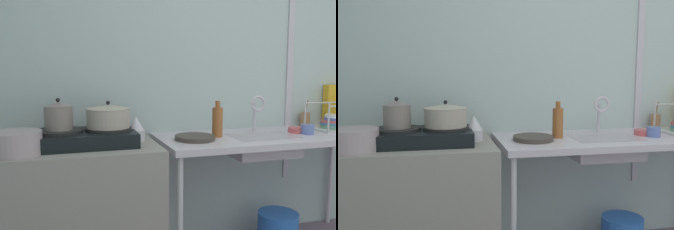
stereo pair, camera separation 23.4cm
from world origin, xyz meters
TOP-DOWN VIEW (x-y plane):
  - wall_back at (0.00, 1.91)m, footprint 4.46×0.10m
  - wall_metal_strip at (0.43, 1.85)m, footprint 0.05×0.01m
  - counter_concrete at (-1.24, 1.55)m, footprint 1.00×0.61m
  - counter_sink at (0.09, 1.55)m, footprint 1.57×0.61m
  - stove at (-1.17, 1.55)m, footprint 0.60×0.39m
  - pot_on_left_burner at (-1.31, 1.55)m, footprint 0.17×0.17m
  - pot_on_right_burner at (-1.03, 1.55)m, footprint 0.26×0.26m
  - pot_beside_stove at (-1.54, 1.41)m, footprint 0.27×0.27m
  - percolator at (-0.85, 1.59)m, footprint 0.11×0.11m
  - sink_basin at (0.01, 1.51)m, footprint 0.45×0.28m
  - faucet at (0.03, 1.65)m, footprint 0.11×0.07m
  - frying_pan at (-0.48, 1.52)m, footprint 0.26×0.26m
  - dish_rack at (0.65, 1.60)m, footprint 0.32×0.28m
  - cup_by_rack at (0.34, 1.49)m, footprint 0.09×0.09m
  - small_bowl_on_drainboard at (0.32, 1.57)m, footprint 0.13×0.13m
  - bottle_by_sink at (-0.30, 1.58)m, footprint 0.07×0.07m
  - cereal_box at (0.83, 1.80)m, footprint 0.19×0.10m
  - utensil_jar at (0.55, 1.80)m, footprint 0.07×0.07m
  - bucket_on_floor at (0.17, 1.55)m, footprint 0.29×0.29m

SIDE VIEW (x-z plane):
  - bucket_on_floor at x=0.17m, z-range 0.00..0.26m
  - counter_concrete at x=-1.24m, z-range 0.00..0.84m
  - sink_basin at x=0.01m, z-range 0.70..0.84m
  - counter_sink at x=0.09m, z-range 0.36..1.19m
  - frying_pan at x=-0.48m, z-range 0.84..0.86m
  - small_bowl_on_drainboard at x=0.32m, z-range 0.84..0.87m
  - cup_by_rack at x=0.34m, z-range 0.84..0.90m
  - stove at x=-1.17m, z-range 0.83..0.93m
  - dish_rack at x=0.65m, z-range 0.77..1.00m
  - utensil_jar at x=0.55m, z-range 0.79..0.99m
  - pot_beside_stove at x=-1.54m, z-range 0.84..0.96m
  - percolator at x=-0.85m, z-range 0.83..0.99m
  - bottle_by_sink at x=-0.30m, z-range 0.82..1.06m
  - cereal_box at x=0.83m, z-range 0.84..1.16m
  - pot_on_right_burner at x=-1.03m, z-range 0.93..1.09m
  - faucet at x=0.03m, z-range 0.88..1.15m
  - pot_on_left_burner at x=-1.31m, z-range 0.93..1.11m
  - wall_back at x=0.00m, z-range 0.00..2.80m
  - wall_metal_strip at x=0.43m, z-range 0.42..2.66m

